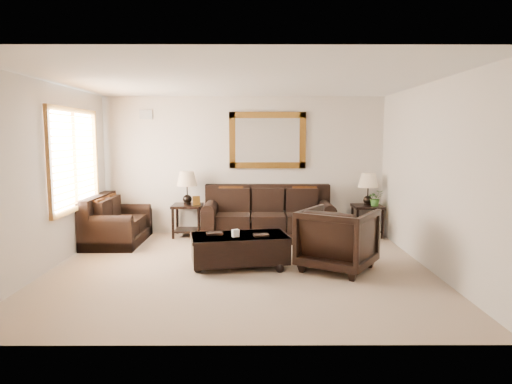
{
  "coord_description": "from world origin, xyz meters",
  "views": [
    {
      "loc": [
        0.22,
        -6.51,
        1.92
      ],
      "look_at": [
        0.24,
        0.6,
        1.05
      ],
      "focal_mm": 32.0,
      "sensor_mm": 36.0,
      "label": 1
    }
  ],
  "objects_px": {
    "end_table_left": "(187,194)",
    "end_table_right": "(368,195)",
    "coffee_table": "(239,247)",
    "armchair": "(338,236)",
    "sofa": "(268,219)",
    "loveseat": "(114,225)"
  },
  "relations": [
    {
      "from": "armchair",
      "to": "sofa",
      "type": "bearing_deg",
      "value": -33.68
    },
    {
      "from": "loveseat",
      "to": "end_table_left",
      "type": "bearing_deg",
      "value": -66.52
    },
    {
      "from": "sofa",
      "to": "end_table_left",
      "type": "height_order",
      "value": "end_table_left"
    },
    {
      "from": "loveseat",
      "to": "armchair",
      "type": "xyz_separation_m",
      "value": [
        3.75,
        -1.71,
        0.18
      ]
    },
    {
      "from": "sofa",
      "to": "coffee_table",
      "type": "distance_m",
      "value": 2.02
    },
    {
      "from": "end_table_left",
      "to": "end_table_right",
      "type": "relative_size",
      "value": 1.03
    },
    {
      "from": "sofa",
      "to": "end_table_left",
      "type": "xyz_separation_m",
      "value": [
        -1.55,
        0.15,
        0.46
      ]
    },
    {
      "from": "loveseat",
      "to": "end_table_right",
      "type": "height_order",
      "value": "end_table_right"
    },
    {
      "from": "coffee_table",
      "to": "armchair",
      "type": "xyz_separation_m",
      "value": [
        1.42,
        -0.14,
        0.2
      ]
    },
    {
      "from": "end_table_left",
      "to": "end_table_right",
      "type": "bearing_deg",
      "value": 0.15
    },
    {
      "from": "sofa",
      "to": "end_table_left",
      "type": "bearing_deg",
      "value": 174.43
    },
    {
      "from": "sofa",
      "to": "armchair",
      "type": "height_order",
      "value": "sofa"
    },
    {
      "from": "sofa",
      "to": "end_table_left",
      "type": "relative_size",
      "value": 1.93
    },
    {
      "from": "coffee_table",
      "to": "sofa",
      "type": "bearing_deg",
      "value": 65.88
    },
    {
      "from": "end_table_left",
      "to": "loveseat",
      "type": "bearing_deg",
      "value": -156.52
    },
    {
      "from": "coffee_table",
      "to": "armchair",
      "type": "relative_size",
      "value": 1.54
    },
    {
      "from": "loveseat",
      "to": "end_table_right",
      "type": "bearing_deg",
      "value": -83.33
    },
    {
      "from": "end_table_right",
      "to": "end_table_left",
      "type": "bearing_deg",
      "value": -179.85
    },
    {
      "from": "end_table_right",
      "to": "armchair",
      "type": "distance_m",
      "value": 2.48
    },
    {
      "from": "sofa",
      "to": "coffee_table",
      "type": "relative_size",
      "value": 1.59
    },
    {
      "from": "end_table_left",
      "to": "coffee_table",
      "type": "xyz_separation_m",
      "value": [
        1.07,
        -2.11,
        -0.52
      ]
    },
    {
      "from": "loveseat",
      "to": "armchair",
      "type": "distance_m",
      "value": 4.12
    }
  ]
}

